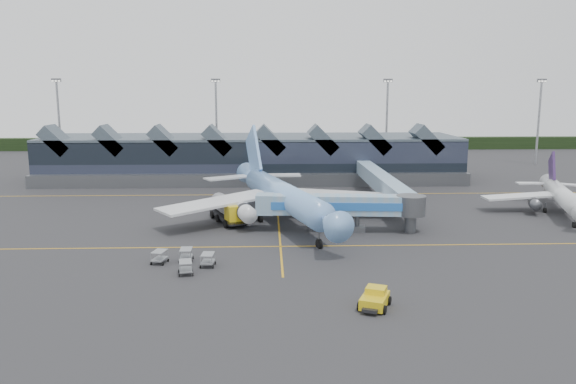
{
  "coord_description": "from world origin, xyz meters",
  "views": [
    {
      "loc": [
        -1.47,
        -76.52,
        19.44
      ],
      "look_at": [
        1.35,
        3.01,
        5.0
      ],
      "focal_mm": 35.0,
      "sensor_mm": 36.0,
      "label": 1
    }
  ],
  "objects_px": {
    "main_airliner": "(281,194)",
    "jet_bridge": "(350,206)",
    "regional_jet": "(562,195)",
    "fuel_truck": "(227,208)",
    "pushback_tug": "(375,299)"
  },
  "relations": [
    {
      "from": "fuel_truck",
      "to": "pushback_tug",
      "type": "bearing_deg",
      "value": -87.02
    },
    {
      "from": "pushback_tug",
      "to": "jet_bridge",
      "type": "bearing_deg",
      "value": 108.91
    },
    {
      "from": "main_airliner",
      "to": "fuel_truck",
      "type": "distance_m",
      "value": 8.34
    },
    {
      "from": "regional_jet",
      "to": "jet_bridge",
      "type": "bearing_deg",
      "value": -146.23
    },
    {
      "from": "jet_bridge",
      "to": "pushback_tug",
      "type": "bearing_deg",
      "value": -88.67
    },
    {
      "from": "regional_jet",
      "to": "jet_bridge",
      "type": "distance_m",
      "value": 37.13
    },
    {
      "from": "main_airliner",
      "to": "regional_jet",
      "type": "bearing_deg",
      "value": -11.94
    },
    {
      "from": "main_airliner",
      "to": "pushback_tug",
      "type": "distance_m",
      "value": 36.07
    },
    {
      "from": "main_airliner",
      "to": "jet_bridge",
      "type": "distance_m",
      "value": 11.91
    },
    {
      "from": "main_airliner",
      "to": "fuel_truck",
      "type": "height_order",
      "value": "main_airliner"
    },
    {
      "from": "jet_bridge",
      "to": "fuel_truck",
      "type": "relative_size",
      "value": 2.16
    },
    {
      "from": "regional_jet",
      "to": "fuel_truck",
      "type": "xyz_separation_m",
      "value": [
        -53.14,
        -3.94,
        -0.84
      ]
    },
    {
      "from": "regional_jet",
      "to": "fuel_truck",
      "type": "distance_m",
      "value": 53.29
    },
    {
      "from": "regional_jet",
      "to": "jet_bridge",
      "type": "relative_size",
      "value": 1.12
    },
    {
      "from": "jet_bridge",
      "to": "pushback_tug",
      "type": "distance_m",
      "value": 28.08
    }
  ]
}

